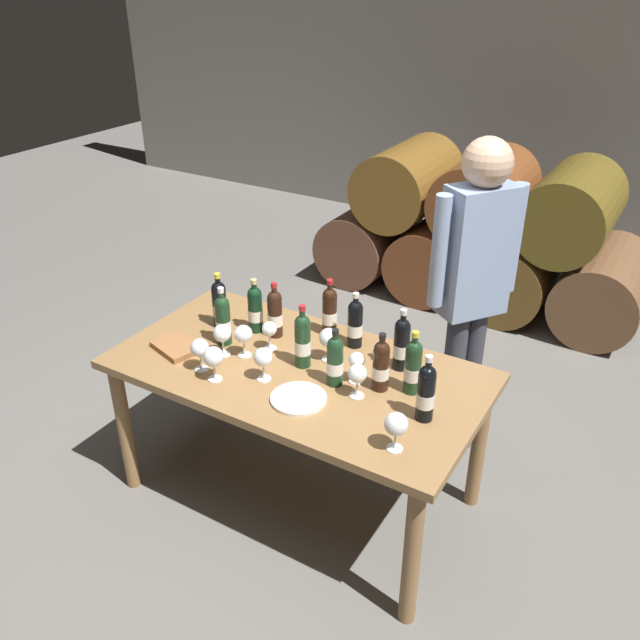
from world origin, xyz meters
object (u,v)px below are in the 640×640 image
(wine_bottle_10, at_px, (223,319))
(wine_glass_3, at_px, (357,361))
(wine_bottle_1, at_px, (330,311))
(wine_glass_7, at_px, (357,374))
(wine_bottle_11, at_px, (426,392))
(wine_glass_2, at_px, (213,357))
(wine_glass_4, at_px, (263,358))
(wine_bottle_3, at_px, (303,340))
(tasting_notebook, at_px, (176,347))
(wine_bottle_4, at_px, (355,323))
(wine_glass_0, at_px, (329,338))
(wine_bottle_5, at_px, (335,360))
(wine_glass_8, at_px, (269,330))
(wine_bottle_9, at_px, (275,313))
(wine_bottle_6, at_px, (402,343))
(wine_bottle_0, at_px, (381,365))
(wine_bottle_2, at_px, (255,309))
(wine_glass_1, at_px, (200,349))
(serving_plate, at_px, (298,398))
(wine_bottle_8, at_px, (219,304))
(sommelier_presenting, at_px, (473,276))
(wine_glass_6, at_px, (243,335))
(dining_table, at_px, (298,384))
(wine_glass_9, at_px, (396,425))
(wine_bottle_7, at_px, (413,366))
(wine_glass_5, at_px, (222,334))

(wine_bottle_10, xyz_separation_m, wine_glass_3, (0.70, 0.03, -0.02))
(wine_bottle_1, distance_m, wine_glass_7, 0.54)
(wine_bottle_11, height_order, wine_glass_2, wine_bottle_11)
(wine_bottle_10, relative_size, wine_glass_4, 1.88)
(wine_bottle_3, height_order, tasting_notebook, wine_bottle_3)
(wine_bottle_4, relative_size, wine_bottle_10, 0.95)
(wine_glass_0, bearing_deg, wine_glass_7, -37.13)
(wine_bottle_1, xyz_separation_m, wine_bottle_5, (0.24, -0.37, -0.01))
(tasting_notebook, bearing_deg, wine_glass_3, 29.66)
(wine_bottle_11, xyz_separation_m, wine_glass_8, (-0.84, 0.13, -0.02))
(wine_bottle_9, bearing_deg, wine_bottle_6, 4.10)
(wine_bottle_0, height_order, wine_bottle_2, wine_bottle_2)
(wine_glass_0, distance_m, tasting_notebook, 0.73)
(wine_glass_1, xyz_separation_m, serving_plate, (0.50, 0.03, -0.10))
(wine_bottle_10, relative_size, serving_plate, 1.24)
(wine_glass_4, distance_m, wine_glass_7, 0.42)
(wine_bottle_8, xyz_separation_m, wine_bottle_11, (1.18, -0.18, 0.00))
(wine_glass_3, bearing_deg, wine_glass_1, -156.90)
(wine_glass_4, xyz_separation_m, sommelier_presenting, (0.61, 0.91, 0.17))
(wine_glass_8, relative_size, tasting_notebook, 0.66)
(wine_bottle_11, relative_size, wine_glass_6, 1.87)
(wine_bottle_1, height_order, wine_bottle_11, wine_bottle_11)
(dining_table, height_order, wine_glass_9, wine_glass_9)
(wine_bottle_7, xyz_separation_m, wine_glass_4, (-0.60, -0.25, -0.02))
(wine_bottle_1, bearing_deg, wine_glass_0, -60.85)
(wine_bottle_11, bearing_deg, wine_bottle_8, 171.20)
(wine_bottle_8, relative_size, wine_glass_3, 1.98)
(wine_bottle_5, xyz_separation_m, wine_glass_2, (-0.47, -0.25, -0.00))
(wine_bottle_6, bearing_deg, wine_glass_9, -67.17)
(wine_glass_9, bearing_deg, serving_plate, 170.60)
(wine_bottle_11, height_order, wine_glass_9, wine_bottle_11)
(wine_bottle_9, relative_size, wine_glass_9, 1.73)
(wine_glass_9, bearing_deg, wine_bottle_11, 85.33)
(wine_bottle_3, height_order, wine_glass_6, wine_bottle_3)
(wine_bottle_6, height_order, wine_glass_4, wine_bottle_6)
(wine_glass_2, bearing_deg, wine_glass_3, 29.54)
(wine_glass_0, relative_size, wine_glass_5, 1.02)
(tasting_notebook, bearing_deg, wine_bottle_9, 63.95)
(wine_bottle_3, xyz_separation_m, wine_bottle_8, (-0.55, 0.10, -0.01))
(wine_glass_9, bearing_deg, wine_bottle_2, 154.42)
(wine_bottle_8, height_order, wine_glass_1, wine_bottle_8)
(wine_glass_6, bearing_deg, wine_glass_2, -87.63)
(wine_bottle_6, bearing_deg, sommelier_presenting, 75.49)
(dining_table, xyz_separation_m, wine_bottle_0, (0.40, 0.04, 0.21))
(wine_bottle_8, bearing_deg, wine_glass_5, -49.08)
(wine_bottle_10, distance_m, wine_glass_6, 0.16)
(wine_glass_7, bearing_deg, wine_bottle_9, 156.93)
(wine_glass_2, bearing_deg, serving_plate, 8.60)
(wine_bottle_7, relative_size, tasting_notebook, 1.34)
(wine_bottle_4, height_order, sommelier_presenting, sommelier_presenting)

